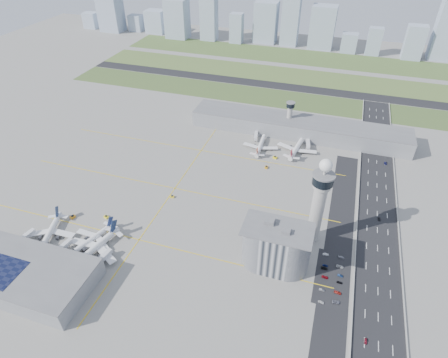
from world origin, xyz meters
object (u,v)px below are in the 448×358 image
(car_lot_5, at_px, (326,254))
(car_lot_6, at_px, (336,302))
(car_hw_0, at_px, (366,341))
(car_lot_0, at_px, (321,302))
(tug_5, at_px, (275,157))
(tug_1, at_px, (93,245))
(car_lot_4, at_px, (325,265))
(tug_0, at_px, (73,217))
(car_lot_9, at_px, (340,276))
(airplane_far_a, at_px, (261,143))
(jet_bridge_near_1, at_px, (55,255))
(car_lot_7, at_px, (338,293))
(car_lot_8, at_px, (339,282))
(airplane_near_a, at_px, (48,232))
(jet_bridge_near_2, at_px, (96,266))
(car_lot_3, at_px, (324,268))
(tug_4, at_px, (266,167))
(car_hw_1, at_px, (379,219))
(airplane_near_b, at_px, (92,237))
(jet_bridge_far_1, at_px, (308,141))
(jet_bridge_near_0, at_px, (17,245))
(car_hw_4, at_px, (369,128))
(car_lot_10, at_px, (340,267))
(control_tower, at_px, (319,199))
(jet_bridge_far_0, at_px, (256,133))
(car_hw_2, at_px, (385,163))
(admin_building, at_px, (276,247))
(secondary_tower, at_px, (290,115))
(airplane_near_c, at_px, (92,247))
(airplane_far_b, at_px, (297,145))

(car_lot_5, relative_size, car_lot_6, 0.82)
(car_hw_0, bearing_deg, car_lot_0, 148.45)
(tug_5, bearing_deg, tug_1, 163.40)
(car_lot_0, relative_size, car_lot_4, 0.99)
(tug_0, height_order, car_lot_9, tug_0)
(airplane_far_a, xyz_separation_m, car_lot_0, (72.38, -153.22, -4.87))
(jet_bridge_near_1, distance_m, car_lot_7, 177.59)
(car_lot_8, bearing_deg, tug_5, 30.48)
(airplane_near_a, relative_size, jet_bridge_near_2, 2.96)
(tug_1, bearing_deg, car_lot_4, 92.97)
(airplane_near_a, xyz_separation_m, car_lot_3, (181.95, 30.28, -5.19))
(tug_4, bearing_deg, car_hw_1, 154.69)
(airplane_near_b, height_order, car_lot_0, airplane_near_b)
(airplane_far_a, relative_size, jet_bridge_far_1, 2.78)
(jet_bridge_near_0, height_order, car_lot_7, jet_bridge_near_0)
(tug_0, distance_m, tug_4, 160.19)
(car_hw_4, bearing_deg, jet_bridge_far_1, -133.26)
(car_lot_6, relative_size, car_lot_10, 1.00)
(control_tower, bearing_deg, jet_bridge_far_0, 119.45)
(car_lot_5, bearing_deg, car_hw_1, -45.42)
(car_hw_1, distance_m, car_hw_4, 139.22)
(tug_4, relative_size, car_hw_2, 0.76)
(airplane_near_a, xyz_separation_m, car_lot_8, (191.76, 22.11, -5.23))
(car_lot_7, bearing_deg, tug_4, 38.53)
(airplane_near_b, bearing_deg, tug_5, 163.80)
(jet_bridge_far_1, relative_size, car_hw_0, 3.94)
(admin_building, bearing_deg, car_lot_8, -4.07)
(tug_1, bearing_deg, car_lot_0, 82.33)
(control_tower, bearing_deg, jet_bridge_far_1, 99.16)
(car_lot_8, bearing_deg, car_lot_0, 155.12)
(secondary_tower, height_order, admin_building, admin_building)
(car_lot_0, bearing_deg, tug_1, 97.59)
(car_lot_4, bearing_deg, airplane_far_a, 26.06)
(tug_4, bearing_deg, car_lot_6, 117.00)
(jet_bridge_near_1, bearing_deg, car_lot_4, -64.27)
(airplane_near_b, bearing_deg, car_lot_9, 116.15)
(car_lot_7, xyz_separation_m, car_lot_10, (-0.16, 20.48, 0.01))
(jet_bridge_far_1, bearing_deg, airplane_near_b, -44.85)
(admin_building, xyz_separation_m, airplane_near_c, (-114.15, -28.21, -8.94))
(airplane_near_c, relative_size, jet_bridge_near_2, 3.25)
(airplane_far_b, distance_m, car_hw_0, 187.96)
(tug_0, xyz_separation_m, car_lot_9, (189.53, 5.44, -0.50))
(tug_4, bearing_deg, car_hw_4, -132.44)
(car_hw_4, bearing_deg, jet_bridge_near_0, -126.95)
(car_hw_2, bearing_deg, jet_bridge_far_1, 171.55)
(admin_building, height_order, tug_0, admin_building)
(jet_bridge_near_2, relative_size, car_hw_1, 3.74)
(airplane_far_b, height_order, tug_4, airplane_far_b)
(jet_bridge_near_0, height_order, car_hw_1, jet_bridge_near_0)
(airplane_near_b, height_order, car_lot_6, airplane_near_b)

